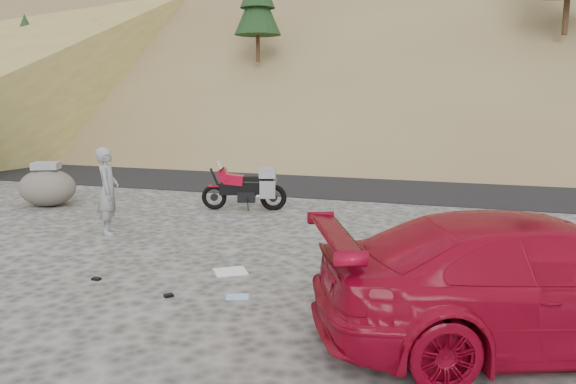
% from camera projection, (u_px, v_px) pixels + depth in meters
% --- Properties ---
extents(ground, '(140.00, 140.00, 0.00)m').
position_uv_depth(ground, '(190.00, 248.00, 10.39)').
color(ground, '#3C3937').
rests_on(ground, ground).
extents(road, '(120.00, 7.00, 0.05)m').
position_uv_depth(road, '(317.00, 179.00, 18.83)').
color(road, black).
rests_on(road, ground).
extents(motorcycle, '(2.05, 0.94, 1.25)m').
position_uv_depth(motorcycle, '(248.00, 188.00, 13.75)').
color(motorcycle, black).
rests_on(motorcycle, ground).
extents(man, '(0.65, 0.76, 1.76)m').
position_uv_depth(man, '(110.00, 233.00, 11.49)').
color(man, gray).
rests_on(man, ground).
extents(red_car, '(5.49, 3.96, 1.48)m').
position_uv_depth(red_car, '(537.00, 344.00, 6.38)').
color(red_car, maroon).
rests_on(red_car, ground).
extents(boulder, '(1.68, 1.52, 1.13)m').
position_uv_depth(boulder, '(48.00, 187.00, 14.26)').
color(boulder, '#565149').
rests_on(boulder, ground).
extents(gear_white_cloth, '(0.66, 0.65, 0.02)m').
position_uv_depth(gear_white_cloth, '(230.00, 272.00, 8.97)').
color(gear_white_cloth, white).
rests_on(gear_white_cloth, ground).
extents(gear_blue_mat, '(0.49, 0.23, 0.19)m').
position_uv_depth(gear_blue_mat, '(334.00, 283.00, 8.16)').
color(gear_blue_mat, navy).
rests_on(gear_blue_mat, ground).
extents(gear_bottle, '(0.10, 0.10, 0.23)m').
position_uv_depth(gear_bottle, '(333.00, 292.00, 7.72)').
color(gear_bottle, navy).
rests_on(gear_bottle, ground).
extents(gear_funnel, '(0.19, 0.19, 0.20)m').
position_uv_depth(gear_funnel, '(382.00, 280.00, 8.27)').
color(gear_funnel, red).
rests_on(gear_funnel, ground).
extents(gear_glove_a, '(0.13, 0.09, 0.04)m').
position_uv_depth(gear_glove_a, '(96.00, 279.00, 8.58)').
color(gear_glove_a, black).
rests_on(gear_glove_a, ground).
extents(gear_glove_b, '(0.15, 0.15, 0.04)m').
position_uv_depth(gear_glove_b, '(169.00, 295.00, 7.86)').
color(gear_glove_b, black).
rests_on(gear_glove_b, ground).
extents(gear_blue_cloth, '(0.38, 0.33, 0.01)m').
position_uv_depth(gear_blue_cloth, '(237.00, 297.00, 7.85)').
color(gear_blue_cloth, '#94B0E5').
rests_on(gear_blue_cloth, ground).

